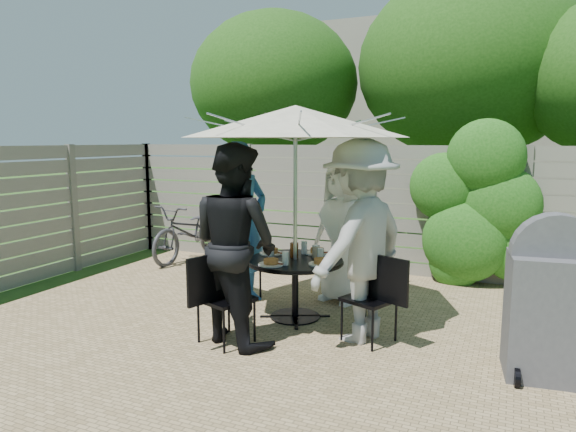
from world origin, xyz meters
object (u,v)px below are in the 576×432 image
at_px(plate_front, 271,263).
at_px(glass_front, 285,258).
at_px(coffee_cup, 316,252).
at_px(chair_front, 225,317).
at_px(glass_left, 271,251).
at_px(patio_table, 295,277).
at_px(person_back, 343,232).
at_px(plate_back, 317,252).
at_px(person_front, 235,244).
at_px(person_left, 243,224).
at_px(person_right, 360,242).
at_px(glass_back, 304,248).
at_px(chair_back, 349,279).
at_px(chair_right, 370,316).
at_px(syrup_jug, 294,250).
at_px(plate_right, 321,262).
at_px(bicycle, 190,232).
at_px(glass_right, 320,255).
at_px(umbrella, 295,122).
at_px(plate_left, 271,252).
at_px(bbq_grill, 552,305).
at_px(chair_left, 236,277).

bearing_deg(plate_front, glass_front, 24.19).
bearing_deg(plate_front, coffee_cup, 60.66).
xyz_separation_m(chair_front, plate_front, (0.20, 0.57, 0.41)).
bearing_deg(glass_left, patio_table, 2.44).
height_order(person_back, plate_back, person_back).
bearing_deg(person_front, person_left, -45.00).
distance_m(person_right, glass_back, 1.00).
relative_size(person_back, person_left, 0.89).
distance_m(chair_back, chair_front, 1.93).
xyz_separation_m(patio_table, chair_front, (-0.32, -0.91, -0.19)).
bearing_deg(person_right, patio_table, -90.00).
height_order(chair_back, chair_right, chair_right).
bearing_deg(person_front, syrup_jug, -86.10).
distance_m(glass_front, syrup_jug, 0.35).
relative_size(plate_right, bicycle, 0.15).
relative_size(glass_back, glass_right, 1.00).
bearing_deg(chair_back, plate_right, 25.26).
height_order(patio_table, chair_back, chair_back).
distance_m(umbrella, glass_front, 1.39).
bearing_deg(person_front, plate_left, -66.55).
distance_m(chair_back, glass_left, 1.20).
height_order(chair_right, plate_back, chair_right).
height_order(person_front, bicycle, person_front).
xyz_separation_m(plate_front, glass_left, (-0.16, 0.33, 0.05)).
distance_m(plate_back, plate_left, 0.51).
height_order(plate_right, syrup_jug, syrup_jug).
distance_m(plate_front, glass_left, 0.37).
bearing_deg(person_front, glass_left, -70.30).
xyz_separation_m(chair_front, bbq_grill, (2.73, 0.46, 0.34)).
bearing_deg(glass_right, plate_back, 115.95).
distance_m(person_right, glass_left, 1.12).
relative_size(plate_right, coffee_cup, 2.17).
distance_m(glass_left, glass_right, 0.56).
bearing_deg(chair_back, syrup_jug, 1.01).
bearing_deg(patio_table, chair_front, -109.55).
bearing_deg(plate_back, chair_front, -109.55).
height_order(plate_front, plate_right, same).
height_order(glass_front, bbq_grill, bbq_grill).
xyz_separation_m(person_back, chair_left, (-1.19, -0.46, -0.55)).
height_order(plate_back, plate_left, same).
xyz_separation_m(patio_table, person_right, (0.78, -0.28, 0.50)).
relative_size(umbrella, person_right, 1.54).
height_order(chair_front, person_right, person_right).
bearing_deg(person_right, umbrella, -90.00).
relative_size(chair_left, person_front, 0.51).
height_order(umbrella, chair_back, umbrella).
xyz_separation_m(patio_table, chair_back, (0.32, 0.91, -0.21)).
distance_m(chair_right, plate_right, 0.74).
distance_m(person_back, bicycle, 3.13).
relative_size(plate_left, glass_back, 1.86).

